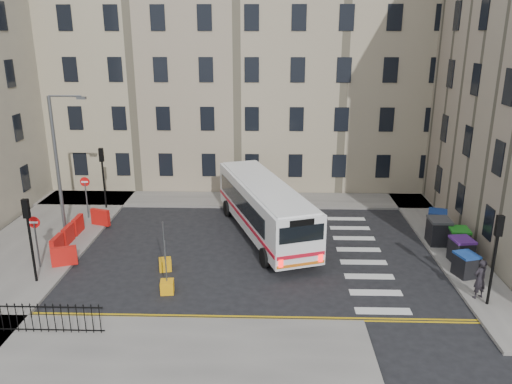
# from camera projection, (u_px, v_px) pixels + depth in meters

# --- Properties ---
(ground) EXTENTS (120.00, 120.00, 0.00)m
(ground) POSITION_uv_depth(u_px,v_px,m) (286.00, 252.00, 27.26)
(ground) COLOR black
(ground) RESTS_ON ground
(pavement_north) EXTENTS (36.00, 3.20, 0.15)m
(pavement_north) POSITION_uv_depth(u_px,v_px,m) (199.00, 199.00, 35.60)
(pavement_north) COLOR slate
(pavement_north) RESTS_ON ground
(pavement_east) EXTENTS (2.40, 26.00, 0.15)m
(pavement_east) POSITION_uv_depth(u_px,v_px,m) (430.00, 225.00, 30.79)
(pavement_east) COLOR slate
(pavement_east) RESTS_ON ground
(pavement_west) EXTENTS (6.00, 22.00, 0.15)m
(pavement_west) POSITION_uv_depth(u_px,v_px,m) (42.00, 240.00, 28.59)
(pavement_west) COLOR slate
(pavement_west) RESTS_ON ground
(pavement_sw) EXTENTS (20.00, 6.00, 0.15)m
(pavement_sw) POSITION_uv_depth(u_px,v_px,m) (99.00, 363.00, 17.91)
(pavement_sw) COLOR slate
(pavement_sw) RESTS_ON ground
(terrace_north) EXTENTS (38.30, 10.80, 17.20)m
(terrace_north) POSITION_uv_depth(u_px,v_px,m) (195.00, 70.00, 39.60)
(terrace_north) COLOR tan
(terrace_north) RESTS_ON ground
(traffic_light_east) EXTENTS (0.28, 0.22, 4.10)m
(traffic_light_east) POSITION_uv_depth(u_px,v_px,m) (496.00, 246.00, 20.90)
(traffic_light_east) COLOR black
(traffic_light_east) RESTS_ON pavement_east
(traffic_light_nw) EXTENTS (0.28, 0.22, 4.10)m
(traffic_light_nw) POSITION_uv_depth(u_px,v_px,m) (103.00, 169.00, 32.92)
(traffic_light_nw) COLOR black
(traffic_light_nw) RESTS_ON pavement_west
(traffic_light_sw) EXTENTS (0.28, 0.22, 4.10)m
(traffic_light_sw) POSITION_uv_depth(u_px,v_px,m) (29.00, 228.00, 22.92)
(traffic_light_sw) COLOR black
(traffic_light_sw) RESTS_ON pavement_west
(streetlamp) EXTENTS (0.50, 0.22, 8.14)m
(streetlamp) POSITION_uv_depth(u_px,v_px,m) (57.00, 164.00, 28.22)
(streetlamp) COLOR #595B5E
(streetlamp) RESTS_ON pavement_west
(no_entry_north) EXTENTS (0.60, 0.08, 3.00)m
(no_entry_north) POSITION_uv_depth(u_px,v_px,m) (86.00, 189.00, 31.27)
(no_entry_north) COLOR #595B5E
(no_entry_north) RESTS_ON pavement_west
(no_entry_south) EXTENTS (0.60, 0.08, 3.00)m
(no_entry_south) POSITION_uv_depth(u_px,v_px,m) (35.00, 231.00, 24.61)
(no_entry_south) COLOR #595B5E
(no_entry_south) RESTS_ON pavement_west
(roadworks_barriers) EXTENTS (1.66, 6.26, 1.00)m
(roadworks_barriers) POSITION_uv_depth(u_px,v_px,m) (74.00, 235.00, 27.88)
(roadworks_barriers) COLOR red
(roadworks_barriers) RESTS_ON pavement_west
(iron_railings) EXTENTS (7.80, 0.04, 1.20)m
(iron_railings) POSITION_uv_depth(u_px,v_px,m) (5.00, 318.00, 19.54)
(iron_railings) COLOR black
(iron_railings) RESTS_ON pavement_sw
(bus) EXTENTS (6.13, 11.59, 3.10)m
(bus) POSITION_uv_depth(u_px,v_px,m) (264.00, 206.00, 28.98)
(bus) COLOR white
(bus) RESTS_ON ground
(wheelie_bin_a) EXTENTS (1.18, 1.27, 1.16)m
(wheelie_bin_a) POSITION_uv_depth(u_px,v_px,m) (466.00, 265.00, 24.08)
(wheelie_bin_a) COLOR black
(wheelie_bin_a) RESTS_ON pavement_east
(wheelie_bin_b) EXTENTS (1.15, 1.28, 1.28)m
(wheelie_bin_b) POSITION_uv_depth(u_px,v_px,m) (461.00, 250.00, 25.54)
(wheelie_bin_b) COLOR black
(wheelie_bin_b) RESTS_ON pavement_east
(wheelie_bin_c) EXTENTS (1.10, 1.24, 1.28)m
(wheelie_bin_c) POSITION_uv_depth(u_px,v_px,m) (458.00, 240.00, 26.85)
(wheelie_bin_c) COLOR black
(wheelie_bin_c) RESTS_ON pavement_east
(wheelie_bin_d) EXTENTS (1.17, 1.34, 1.46)m
(wheelie_bin_d) POSITION_uv_depth(u_px,v_px,m) (439.00, 231.00, 27.79)
(wheelie_bin_d) COLOR black
(wheelie_bin_d) RESTS_ON pavement_east
(wheelie_bin_e) EXTENTS (1.37, 1.46, 1.32)m
(wheelie_bin_e) POSITION_uv_depth(u_px,v_px,m) (437.00, 221.00, 29.38)
(wheelie_bin_e) COLOR black
(wheelie_bin_e) RESTS_ON pavement_east
(pedestrian) EXTENTS (0.79, 0.67, 1.84)m
(pedestrian) POSITION_uv_depth(u_px,v_px,m) (480.00, 279.00, 21.96)
(pedestrian) COLOR black
(pedestrian) RESTS_ON pavement_east
(bollard_yellow) EXTENTS (0.67, 0.67, 0.60)m
(bollard_yellow) POSITION_uv_depth(u_px,v_px,m) (167.00, 287.00, 22.87)
(bollard_yellow) COLOR #F19F0D
(bollard_yellow) RESTS_ON ground
(bollard_chevron) EXTENTS (0.72, 0.72, 0.60)m
(bollard_chevron) POSITION_uv_depth(u_px,v_px,m) (165.00, 264.00, 25.08)
(bollard_chevron) COLOR orange
(bollard_chevron) RESTS_ON ground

